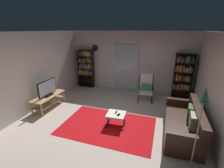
{
  "coord_description": "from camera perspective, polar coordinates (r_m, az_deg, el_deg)",
  "views": [
    {
      "loc": [
        1.44,
        -3.93,
        2.66
      ],
      "look_at": [
        -0.12,
        0.72,
        0.97
      ],
      "focal_mm": 25.49,
      "sensor_mm": 36.0,
      "label": 1
    }
  ],
  "objects": [
    {
      "name": "cell_phone",
      "position": [
        4.58,
        2.36,
        -10.97
      ],
      "size": [
        0.09,
        0.15,
        0.01
      ],
      "primitive_type": "cube",
      "rotation": [
        0.0,
        0.0,
        -0.13
      ],
      "color": "black",
      "rests_on": "ottoman"
    },
    {
      "name": "floor_lamp_by_sofa",
      "position": [
        3.34,
        29.7,
        -7.27
      ],
      "size": [
        0.22,
        0.22,
        1.7
      ],
      "color": "#A5A5AD",
      "rests_on": "ground"
    },
    {
      "name": "television",
      "position": [
        5.92,
        -22.14,
        -1.51
      ],
      "size": [
        0.2,
        0.87,
        0.56
      ],
      "color": "black",
      "rests_on": "tv_stand"
    },
    {
      "name": "lounge_armchair",
      "position": [
        6.33,
        12.04,
        -1.0
      ],
      "size": [
        0.64,
        0.71,
        1.02
      ],
      "color": "black",
      "rests_on": "ground"
    },
    {
      "name": "ground_plane",
      "position": [
        4.96,
        -1.36,
        -13.39
      ],
      "size": [
        7.02,
        7.02,
        0.0
      ],
      "primitive_type": "plane",
      "color": "beige"
    },
    {
      "name": "wall_clock",
      "position": [
        7.47,
        -6.08,
        12.73
      ],
      "size": [
        0.29,
        0.03,
        0.29
      ],
      "color": "silver"
    },
    {
      "name": "area_rug",
      "position": [
        4.79,
        -1.54,
        -14.68
      ],
      "size": [
        2.63,
        1.77,
        0.01
      ],
      "primitive_type": "cube",
      "color": "red",
      "rests_on": "ground"
    },
    {
      "name": "wall_right",
      "position": [
        4.35,
        34.27,
        -2.65
      ],
      "size": [
        0.06,
        6.0,
        2.6
      ],
      "primitive_type": "cube",
      "color": "silver",
      "rests_on": "ground"
    },
    {
      "name": "leather_sofa",
      "position": [
        4.72,
        24.5,
        -12.89
      ],
      "size": [
        0.83,
        1.99,
        0.81
      ],
      "color": "#331D15",
      "rests_on": "ground"
    },
    {
      "name": "wall_back",
      "position": [
        7.11,
        6.57,
        7.91
      ],
      "size": [
        5.6,
        0.06,
        2.6
      ],
      "primitive_type": "cube",
      "color": "silver",
      "rests_on": "ground"
    },
    {
      "name": "tv_remote",
      "position": [
        4.69,
        1.51,
        -10.14
      ],
      "size": [
        0.05,
        0.15,
        0.02
      ],
      "primitive_type": "cube",
      "rotation": [
        0.0,
        0.0,
        0.09
      ],
      "color": "black",
      "rests_on": "ottoman"
    },
    {
      "name": "ottoman",
      "position": [
        4.67,
        1.45,
        -11.3
      ],
      "size": [
        0.55,
        0.51,
        0.37
      ],
      "color": "white",
      "rests_on": "ground"
    },
    {
      "name": "bookshelf_near_tv",
      "position": [
        7.67,
        -9.24,
        6.55
      ],
      "size": [
        0.74,
        0.3,
        1.77
      ],
      "color": "black",
      "rests_on": "ground"
    },
    {
      "name": "tv_stand",
      "position": [
        6.08,
        -21.61,
        -5.17
      ],
      "size": [
        0.49,
        1.3,
        0.46
      ],
      "color": "tan",
      "rests_on": "ground"
    },
    {
      "name": "wall_left",
      "position": [
        5.87,
        -27.18,
        3.51
      ],
      "size": [
        0.06,
        6.0,
        2.6
      ],
      "primitive_type": "cube",
      "color": "silver",
      "rests_on": "ground"
    },
    {
      "name": "glass_door_panel",
      "position": [
        7.14,
        4.95,
        5.96
      ],
      "size": [
        1.1,
        0.01,
        2.0
      ],
      "primitive_type": "cube",
      "color": "silver"
    },
    {
      "name": "bookshelf_near_sofa",
      "position": [
        6.84,
        24.04,
        2.99
      ],
      "size": [
        0.7,
        0.3,
        1.8
      ],
      "color": "black",
      "rests_on": "ground"
    }
  ]
}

